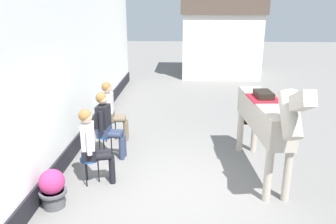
{
  "coord_description": "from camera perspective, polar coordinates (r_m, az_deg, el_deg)",
  "views": [
    {
      "loc": [
        -0.07,
        -5.14,
        3.12
      ],
      "look_at": [
        -0.4,
        1.2,
        1.05
      ],
      "focal_mm": 36.54,
      "sensor_mm": 36.0,
      "label": 1
    }
  ],
  "objects": [
    {
      "name": "ground_plane",
      "position": [
        8.71,
        3.25,
        -2.95
      ],
      "size": [
        40.0,
        40.0,
        0.0
      ],
      "primitive_type": "plane",
      "color": "slate"
    },
    {
      "name": "pub_facade_wall",
      "position": [
        7.26,
        -17.12,
        4.67
      ],
      "size": [
        0.34,
        14.0,
        3.4
      ],
      "color": "white",
      "rests_on": "ground_plane"
    },
    {
      "name": "distant_cottage",
      "position": [
        15.14,
        8.76,
        12.84
      ],
      "size": [
        3.4,
        2.6,
        3.5
      ],
      "color": "silver",
      "rests_on": "ground_plane"
    },
    {
      "name": "seated_visitor_near",
      "position": [
        6.1,
        -12.55,
        -5.0
      ],
      "size": [
        0.61,
        0.48,
        1.39
      ],
      "color": "#194C99",
      "rests_on": "ground_plane"
    },
    {
      "name": "seated_visitor_middle",
      "position": [
        7.06,
        -10.2,
        -1.62
      ],
      "size": [
        0.61,
        0.49,
        1.39
      ],
      "color": "#194C99",
      "rests_on": "ground_plane"
    },
    {
      "name": "seated_visitor_far",
      "position": [
        7.93,
        -9.44,
        0.63
      ],
      "size": [
        0.61,
        0.49,
        1.39
      ],
      "color": "#194C99",
      "rests_on": "ground_plane"
    },
    {
      "name": "saddled_horse_center",
      "position": [
        6.31,
        15.98,
        -0.77
      ],
      "size": [
        0.62,
        3.0,
        2.06
      ],
      "color": "#B2A899",
      "rests_on": "ground_plane"
    },
    {
      "name": "flower_planter_middle",
      "position": [
        5.76,
        -18.71,
        -11.9
      ],
      "size": [
        0.43,
        0.43,
        0.64
      ],
      "color": "#4C4C51",
      "rests_on": "ground_plane"
    }
  ]
}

